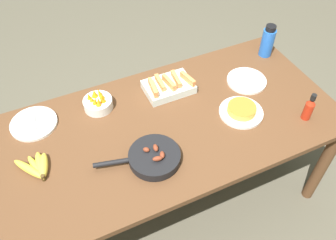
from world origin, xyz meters
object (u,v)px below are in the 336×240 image
object	(u,v)px
skillet	(153,157)
fruit_bowl_mango	(98,102)
water_bottle	(268,41)
empty_plate_near_front	(34,123)
banana_bunch	(37,167)
hot_sauce_bottle	(309,108)
empty_plate_far_left	(247,81)
frittata_plate_center	(241,111)
melon_tray	(169,86)

from	to	relation	value
skillet	fruit_bowl_mango	size ratio (longest dim) A/B	2.59
fruit_bowl_mango	water_bottle	distance (m)	1.13
empty_plate_near_front	water_bottle	bearing A→B (deg)	-0.50
banana_bunch	hot_sauce_bottle	xyz separation A→B (m)	(1.38, -0.27, 0.05)
skillet	banana_bunch	bearing A→B (deg)	-5.99
banana_bunch	fruit_bowl_mango	size ratio (longest dim) A/B	1.15
fruit_bowl_mango	banana_bunch	bearing A→B (deg)	-144.53
hot_sauce_bottle	fruit_bowl_mango	bearing A→B (deg)	151.06
banana_bunch	empty_plate_far_left	size ratio (longest dim) A/B	0.79
frittata_plate_center	melon_tray	bearing A→B (deg)	129.79
banana_bunch	water_bottle	distance (m)	1.54
banana_bunch	water_bottle	world-z (taller)	water_bottle
frittata_plate_center	water_bottle	distance (m)	0.58
empty_plate_far_left	hot_sauce_bottle	size ratio (longest dim) A/B	1.38
fruit_bowl_mango	empty_plate_near_front	bearing A→B (deg)	176.19
melon_tray	banana_bunch	bearing A→B (deg)	-163.30
frittata_plate_center	fruit_bowl_mango	size ratio (longest dim) A/B	1.50
melon_tray	frittata_plate_center	size ratio (longest dim) A/B	1.14
skillet	fruit_bowl_mango	world-z (taller)	fruit_bowl_mango
empty_plate_far_left	water_bottle	size ratio (longest dim) A/B	1.10
empty_plate_near_front	water_bottle	xyz separation A→B (m)	(1.48, -0.01, 0.09)
empty_plate_near_front	water_bottle	world-z (taller)	water_bottle
banana_bunch	frittata_plate_center	world-z (taller)	frittata_plate_center
hot_sauce_bottle	empty_plate_near_front	bearing A→B (deg)	156.95
banana_bunch	empty_plate_near_front	world-z (taller)	banana_bunch
empty_plate_far_left	water_bottle	bearing A→B (deg)	34.53
frittata_plate_center	hot_sauce_bottle	distance (m)	0.35
empty_plate_near_front	skillet	bearing A→B (deg)	-45.28
water_bottle	hot_sauce_bottle	xyz separation A→B (m)	(-0.13, -0.56, -0.03)
melon_tray	empty_plate_near_front	distance (m)	0.77
fruit_bowl_mango	hot_sauce_bottle	world-z (taller)	hot_sauce_bottle
frittata_plate_center	empty_plate_far_left	bearing A→B (deg)	50.02
melon_tray	frittata_plate_center	bearing A→B (deg)	-50.21
melon_tray	fruit_bowl_mango	world-z (taller)	fruit_bowl_mango
empty_plate_near_front	water_bottle	distance (m)	1.48
melon_tray	empty_plate_far_left	size ratio (longest dim) A/B	1.18
skillet	water_bottle	distance (m)	1.10
fruit_bowl_mango	hot_sauce_bottle	xyz separation A→B (m)	(0.99, -0.55, 0.03)
empty_plate_near_front	fruit_bowl_mango	size ratio (longest dim) A/B	1.54
fruit_bowl_mango	melon_tray	bearing A→B (deg)	-5.11
water_bottle	hot_sauce_bottle	bearing A→B (deg)	-103.20
banana_bunch	skillet	distance (m)	0.55
fruit_bowl_mango	hot_sauce_bottle	distance (m)	1.13
banana_bunch	empty_plate_far_left	world-z (taller)	banana_bunch
banana_bunch	empty_plate_near_front	size ratio (longest dim) A/B	0.75
skillet	empty_plate_far_left	bearing A→B (deg)	-144.15
skillet	hot_sauce_bottle	world-z (taller)	hot_sauce_bottle
water_bottle	hot_sauce_bottle	size ratio (longest dim) A/B	1.26
melon_tray	empty_plate_far_left	bearing A→B (deg)	-15.86
banana_bunch	frittata_plate_center	bearing A→B (deg)	-5.09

